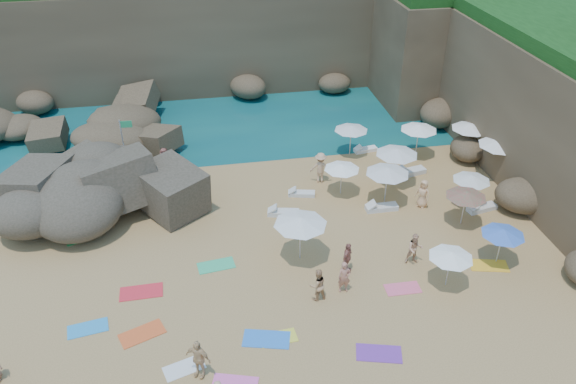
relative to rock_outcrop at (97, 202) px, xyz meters
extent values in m
plane|color=tan|center=(8.34, -7.03, 0.00)|extent=(120.00, 120.00, 0.00)
plane|color=#0C4751|center=(8.34, 22.97, 0.00)|extent=(120.00, 120.00, 0.00)
cube|color=brown|center=(10.34, 17.97, 4.00)|extent=(44.00, 8.00, 8.00)
cube|color=brown|center=(27.34, 0.97, 4.00)|extent=(8.00, 30.00, 8.00)
cube|color=brown|center=(25.34, 12.97, 4.00)|extent=(10.00, 12.00, 8.00)
cylinder|color=white|center=(-9.66, 22.97, 3.00)|extent=(0.10, 0.10, 6.00)
cylinder|color=white|center=(-8.16, 22.97, 3.00)|extent=(0.10, 0.10, 6.00)
cylinder|color=white|center=(-6.66, 22.97, 3.00)|extent=(0.10, 0.10, 6.00)
cylinder|color=silver|center=(1.62, 2.79, 1.85)|extent=(0.07, 0.07, 3.69)
cube|color=#269A57|center=(1.98, 2.79, 3.39)|extent=(0.65, 0.07, 0.42)
cylinder|color=silver|center=(15.71, 2.95, 0.97)|extent=(0.06, 0.06, 1.94)
cone|color=silver|center=(15.71, 2.95, 1.89)|extent=(2.18, 2.18, 0.33)
cylinder|color=silver|center=(13.89, -1.60, 0.91)|extent=(0.05, 0.05, 1.82)
cone|color=white|center=(13.89, -1.60, 1.78)|extent=(2.05, 2.05, 0.31)
cylinder|color=silver|center=(19.87, 1.96, 1.04)|extent=(0.06, 0.06, 2.09)
cone|color=white|center=(19.87, 1.96, 2.04)|extent=(2.34, 2.34, 0.36)
cylinder|color=silver|center=(23.11, 1.47, 1.05)|extent=(0.06, 0.06, 2.11)
cone|color=white|center=(23.11, 1.47, 2.06)|extent=(2.37, 2.37, 0.36)
cylinder|color=silver|center=(23.65, -1.38, 1.18)|extent=(0.07, 0.07, 2.36)
cone|color=white|center=(23.65, -1.38, 2.30)|extent=(2.64, 2.64, 0.40)
cylinder|color=silver|center=(17.30, -1.09, 1.11)|extent=(0.06, 0.06, 2.22)
cone|color=silver|center=(17.30, -1.09, 2.17)|extent=(2.49, 2.49, 0.38)
cylinder|color=silver|center=(19.46, -5.70, 0.96)|extent=(0.06, 0.06, 1.92)
cone|color=red|center=(19.46, -5.70, 1.88)|extent=(2.16, 2.16, 0.33)
cylinder|color=silver|center=(20.55, -4.11, 0.92)|extent=(0.05, 0.05, 1.85)
cone|color=silver|center=(20.55, -4.11, 1.80)|extent=(2.07, 2.07, 0.32)
cylinder|color=silver|center=(16.08, -3.03, 1.09)|extent=(0.06, 0.06, 2.17)
cone|color=silver|center=(16.08, -3.03, 2.12)|extent=(2.44, 2.44, 0.37)
cylinder|color=silver|center=(10.39, -7.03, 1.15)|extent=(0.07, 0.07, 2.31)
cone|color=silver|center=(10.39, -7.03, 2.25)|extent=(2.59, 2.59, 0.39)
cylinder|color=silver|center=(19.78, -9.02, 0.92)|extent=(0.05, 0.05, 1.84)
cone|color=blue|center=(19.78, -9.02, 1.79)|extent=(2.06, 2.06, 0.31)
cylinder|color=silver|center=(16.65, -10.15, 0.90)|extent=(0.05, 0.05, 1.81)
cone|color=white|center=(16.65, -10.15, 1.77)|extent=(2.03, 2.03, 0.31)
cube|color=silver|center=(11.61, -1.43, 0.12)|extent=(1.62, 0.85, 0.24)
cube|color=white|center=(16.84, 3.12, 0.12)|extent=(1.59, 0.73, 0.24)
cube|color=silver|center=(18.65, -0.25, 0.15)|extent=(2.06, 1.04, 0.31)
cube|color=silver|center=(10.23, -3.17, 0.13)|extent=(1.80, 0.92, 0.27)
cube|color=silver|center=(21.17, -4.71, 0.13)|extent=(1.79, 0.90, 0.27)
cube|color=silver|center=(15.70, -3.67, 0.14)|extent=(1.80, 0.61, 0.28)
cube|color=#268DCF|center=(0.64, -10.02, 0.01)|extent=(1.76, 1.08, 0.03)
cube|color=pink|center=(6.46, -14.01, 0.02)|extent=(1.91, 1.33, 0.03)
cube|color=#E25523|center=(2.91, -10.75, 0.02)|extent=(2.04, 1.53, 0.03)
cube|color=#33B374|center=(6.28, -6.87, 0.02)|extent=(1.87, 1.10, 0.03)
cube|color=silver|center=(4.59, -12.87, 0.01)|extent=(1.74, 1.22, 0.03)
cube|color=#702F9A|center=(12.31, -13.54, 0.02)|extent=(2.00, 1.36, 0.03)
cube|color=red|center=(2.78, -8.14, 0.02)|extent=(1.94, 0.99, 0.03)
cube|color=blue|center=(7.98, -11.98, 0.02)|extent=(2.11, 1.43, 0.03)
cube|color=#EF5D7B|center=(14.60, -10.06, 0.01)|extent=(1.64, 0.85, 0.03)
cube|color=yellow|center=(19.28, -9.25, 0.02)|extent=(1.97, 1.31, 0.03)
cube|color=green|center=(-0.48, -3.40, 0.01)|extent=(1.65, 1.25, 0.03)
cube|color=yellow|center=(8.48, -12.00, 0.01)|extent=(1.59, 0.89, 0.03)
imported|color=tan|center=(10.58, -9.98, 0.81)|extent=(0.90, 0.77, 1.63)
imported|color=tan|center=(13.02, -0.09, 0.96)|extent=(1.32, 0.79, 1.92)
imported|color=#A05E50|center=(12.38, -8.39, 0.81)|extent=(0.89, 0.99, 1.62)
imported|color=#E2A976|center=(18.02, -3.72, 0.83)|extent=(0.86, 0.91, 1.66)
imported|color=#B86B5C|center=(3.94, 2.28, 0.94)|extent=(1.76, 1.27, 1.87)
imported|color=#DBB37C|center=(5.19, -13.31, 0.22)|extent=(1.83, 2.07, 0.44)
imported|color=#B27059|center=(11.87, -9.72, 0.19)|extent=(0.64, 1.61, 0.38)
imported|color=tan|center=(15.74, -8.36, 0.31)|extent=(0.96, 1.71, 0.62)
camera|label=1|loc=(5.92, -28.19, 17.54)|focal=35.00mm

